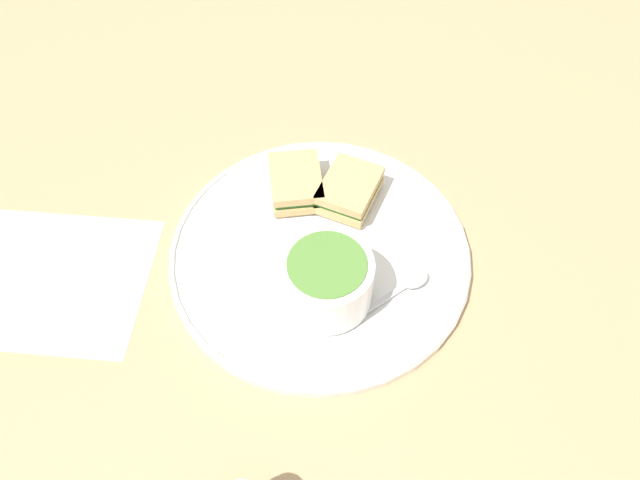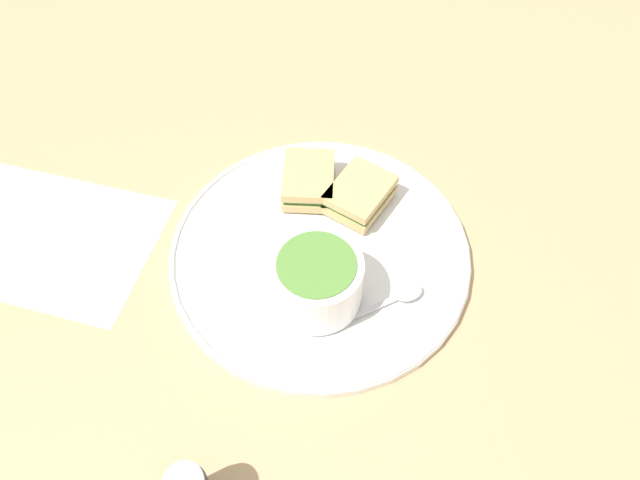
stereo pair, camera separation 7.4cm
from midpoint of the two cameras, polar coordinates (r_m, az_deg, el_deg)
ground_plane at (r=0.77m, az=-2.75°, el=-1.72°), size 2.40×2.40×0.00m
plate at (r=0.76m, az=-2.78°, el=-1.35°), size 0.37×0.37×0.02m
soup_bowl at (r=0.69m, az=-2.45°, el=-3.90°), size 0.10×0.10×0.07m
spoon at (r=0.73m, az=5.30°, el=-4.07°), size 0.09×0.09×0.01m
sandwich_half_near at (r=0.79m, az=0.02°, el=4.43°), size 0.10×0.08×0.03m
sandwich_half_far at (r=0.80m, az=-4.87°, el=5.09°), size 0.10×0.09×0.03m
menu_sheet at (r=0.85m, az=-27.77°, el=-3.17°), size 0.22×0.32×0.00m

